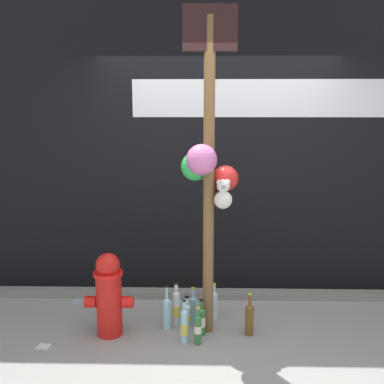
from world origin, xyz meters
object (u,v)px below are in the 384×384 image
bottle_3 (213,303)px  bottle_6 (249,318)px  bottle_5 (176,307)px  bottle_8 (187,315)px  bottle_0 (193,308)px  bottle_7 (184,326)px  fire_hydrant (109,294)px  bottle_4 (198,328)px  memorial_post (207,157)px  bottle_1 (201,320)px  bottle_2 (167,312)px

bottle_3 → bottle_6: size_ratio=0.89×
bottle_5 → bottle_8: bearing=-38.9°
bottle_0 → bottle_7: bottle_7 is taller
fire_hydrant → bottle_6: bearing=1.0°
bottle_4 → bottle_5: size_ratio=0.83×
memorial_post → bottle_1: (-0.05, -0.11, -1.44)m
memorial_post → bottle_8: (-0.18, 0.02, -1.45)m
fire_hydrant → bottle_7: bearing=-11.0°
bottle_7 → bottle_1: bearing=43.7°
bottle_4 → bottle_1: bearing=80.3°
bottle_2 → bottle_1: bearing=-19.7°
bottle_7 → bottle_8: size_ratio=1.27×
memorial_post → bottle_8: bearing=174.8°
bottle_0 → bottle_8: size_ratio=1.12×
bottle_6 → bottle_5: bearing=163.6°
bottle_7 → bottle_8: (0.01, 0.26, -0.03)m
memorial_post → bottle_3: 1.44m
fire_hydrant → bottle_4: bearing=-11.0°
bottle_6 → fire_hydrant: bearing=-179.0°
bottle_4 → bottle_8: bearing=110.0°
bottle_0 → bottle_6: size_ratio=0.88×
memorial_post → bottle_1: memorial_post is taller
bottle_0 → bottle_5: 0.16m
bottle_6 → bottle_4: bearing=-159.2°
bottle_8 → bottle_7: bearing=-92.7°
bottle_0 → bottle_5: bottle_5 is taller
bottle_5 → bottle_6: (0.66, -0.19, -0.01)m
bottle_7 → bottle_8: bearing=87.3°
fire_hydrant → bottle_8: size_ratio=2.46×
fire_hydrant → bottle_5: 0.65m
bottle_7 → bottle_8: bottle_7 is taller
fire_hydrant → bottle_2: size_ratio=1.83×
bottle_1 → bottle_2: (-0.31, 0.11, 0.03)m
bottle_2 → bottle_5: 0.12m
bottle_5 → bottle_1: bearing=-41.7°
bottle_3 → bottle_0: bearing=-156.1°
memorial_post → fire_hydrant: bearing=-172.2°
fire_hydrant → bottle_5: size_ratio=1.87×
bottle_3 → bottle_1: bearing=-109.3°
bottle_6 → bottle_0: bearing=155.4°
memorial_post → bottle_6: (0.38, -0.10, -1.42)m
fire_hydrant → bottle_4: 0.83m
fire_hydrant → bottle_5: bearing=20.3°
bottle_2 → bottle_5: bearing=49.3°
bottle_2 → bottle_4: 0.39m
bottle_1 → bottle_8: size_ratio=1.08×
fire_hydrant → bottle_6: size_ratio=1.93×
bottle_3 → bottle_8: (-0.25, -0.20, -0.03)m
bottle_2 → bottle_6: bottle_2 is taller
bottle_0 → bottle_7: size_ratio=0.88×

